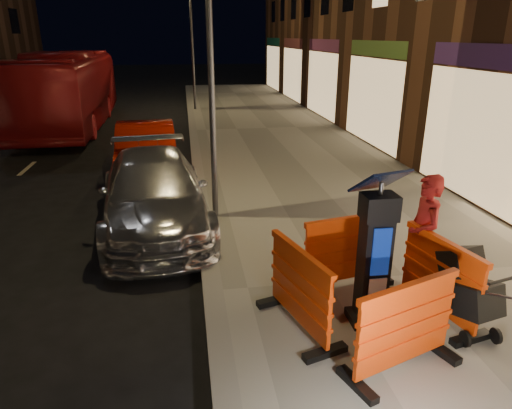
{
  "coord_description": "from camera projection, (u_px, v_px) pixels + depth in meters",
  "views": [
    {
      "loc": [
        -0.27,
        -5.93,
        3.7
      ],
      "look_at": [
        0.8,
        1.0,
        1.1
      ],
      "focal_mm": 32.0,
      "sensor_mm": 36.0,
      "label": 1
    }
  ],
  "objects": [
    {
      "name": "kerb",
      "position": [
        213.0,
        295.0,
        6.79
      ],
      "size": [
        0.3,
        60.0,
        0.15
      ],
      "primitive_type": "cube",
      "color": "slate",
      "rests_on": "ground"
    },
    {
      "name": "barrier_front",
      "position": [
        405.0,
        328.0,
        4.98
      ],
      "size": [
        1.53,
        1.02,
        1.1
      ],
      "primitive_type": "cube",
      "rotation": [
        0.0,
        0.0,
        0.34
      ],
      "color": "#E33D0A",
      "rests_on": "sidewalk"
    },
    {
      "name": "parking_kiosk",
      "position": [
        375.0,
        253.0,
        5.71
      ],
      "size": [
        0.76,
        0.76,
        1.98
      ],
      "primitive_type": "cube",
      "rotation": [
        0.0,
        0.0,
        0.25
      ],
      "color": "black",
      "rests_on": "sidewalk"
    },
    {
      "name": "barrier_back",
      "position": [
        347.0,
        251.0,
        6.74
      ],
      "size": [
        1.51,
        0.86,
        1.1
      ],
      "primitive_type": "cube",
      "rotation": [
        0.0,
        0.0,
        0.2
      ],
      "color": "#E33D0A",
      "rests_on": "sidewalk"
    },
    {
      "name": "ground_plane",
      "position": [
        213.0,
        299.0,
        6.82
      ],
      "size": [
        120.0,
        120.0,
        0.0
      ],
      "primitive_type": "plane",
      "color": "black",
      "rests_on": "ground"
    },
    {
      "name": "sidewalk",
      "position": [
        403.0,
        279.0,
        7.22
      ],
      "size": [
        6.0,
        60.0,
        0.15
      ],
      "primitive_type": "cube",
      "color": "gray",
      "rests_on": "ground"
    },
    {
      "name": "bus_doubledecker",
      "position": [
        75.0,
        126.0,
        19.76
      ],
      "size": [
        3.0,
        11.22,
        3.1
      ],
      "primitive_type": "imported",
      "rotation": [
        0.0,
        0.0,
        0.04
      ],
      "color": "maroon",
      "rests_on": "ground"
    },
    {
      "name": "car_red",
      "position": [
        149.0,
        177.0,
        12.74
      ],
      "size": [
        1.86,
        4.53,
        1.46
      ],
      "primitive_type": "imported",
      "rotation": [
        0.0,
        0.0,
        0.07
      ],
      "color": "#901204",
      "rests_on": "ground"
    },
    {
      "name": "car_silver",
      "position": [
        157.0,
        225.0,
        9.47
      ],
      "size": [
        2.53,
        5.2,
        1.46
      ],
      "primitive_type": "imported",
      "rotation": [
        0.0,
        0.0,
        0.1
      ],
      "color": "#AFAFB4",
      "rests_on": "ground"
    },
    {
      "name": "barrier_kerbside",
      "position": [
        300.0,
        290.0,
        5.73
      ],
      "size": [
        0.96,
        1.52,
        1.1
      ],
      "primitive_type": "cube",
      "rotation": [
        0.0,
        0.0,
        1.86
      ],
      "color": "#E33D0A",
      "rests_on": "sidewalk"
    },
    {
      "name": "street_lamp_mid",
      "position": [
        211.0,
        67.0,
        8.54
      ],
      "size": [
        0.12,
        0.12,
        6.0
      ],
      "primitive_type": "cylinder",
      "color": "#3F3F44",
      "rests_on": "sidewalk"
    },
    {
      "name": "man",
      "position": [
        423.0,
        236.0,
        6.41
      ],
      "size": [
        0.5,
        0.7,
        1.8
      ],
      "primitive_type": "imported",
      "rotation": [
        0.0,
        0.0,
        -1.68
      ],
      "color": "maroon",
      "rests_on": "sidewalk"
    },
    {
      "name": "stroller",
      "position": [
        469.0,
        293.0,
        5.74
      ],
      "size": [
        0.71,
        0.92,
        1.02
      ],
      "primitive_type": "cube",
      "rotation": [
        0.0,
        0.0,
        0.24
      ],
      "color": "black",
      "rests_on": "sidewalk"
    },
    {
      "name": "barrier_bldgside",
      "position": [
        440.0,
        278.0,
        6.0
      ],
      "size": [
        0.88,
        1.51,
        1.1
      ],
      "primitive_type": "cube",
      "rotation": [
        0.0,
        0.0,
        1.79
      ],
      "color": "#E33D0A",
      "rests_on": "sidewalk"
    },
    {
      "name": "street_lamp_far",
      "position": [
        192.0,
        47.0,
        22.43
      ],
      "size": [
        0.12,
        0.12,
        6.0
      ],
      "primitive_type": "cylinder",
      "color": "#3F3F44",
      "rests_on": "sidewalk"
    }
  ]
}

